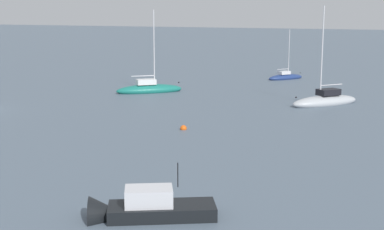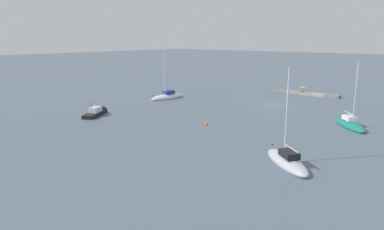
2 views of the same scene
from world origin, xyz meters
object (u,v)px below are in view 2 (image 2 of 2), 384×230
object	(u,v)px
sailboat_grey_near	(287,161)
umbrella_open_yellow	(303,87)
mooring_buoy_near	(206,124)
sailboat_teal_far	(350,125)
motorboat_black_mid	(97,113)
person_seated_grey_left	(302,91)
sailboat_white_mid	(167,97)

from	to	relation	value
sailboat_grey_near	umbrella_open_yellow	bearing A→B (deg)	59.92
umbrella_open_yellow	sailboat_grey_near	size ratio (longest dim) A/B	0.14
umbrella_open_yellow	mooring_buoy_near	world-z (taller)	umbrella_open_yellow
umbrella_open_yellow	sailboat_teal_far	xyz separation A→B (m)	(-18.03, 25.30, -1.37)
motorboat_black_mid	mooring_buoy_near	bearing A→B (deg)	-9.75
person_seated_grey_left	mooring_buoy_near	distance (m)	37.76
mooring_buoy_near	sailboat_grey_near	bearing A→B (deg)	153.98
sailboat_white_mid	motorboat_black_mid	world-z (taller)	sailboat_white_mid
sailboat_white_mid	mooring_buoy_near	bearing A→B (deg)	152.78
person_seated_grey_left	sailboat_teal_far	world-z (taller)	sailboat_teal_far
sailboat_white_mid	mooring_buoy_near	xyz separation A→B (m)	(-21.01, 13.40, -0.33)
sailboat_white_mid	mooring_buoy_near	distance (m)	24.92
sailboat_grey_near	sailboat_teal_far	xyz separation A→B (m)	(-0.18, -21.02, -0.01)
sailboat_white_mid	sailboat_teal_far	size ratio (longest dim) A/B	1.22
umbrella_open_yellow	mooring_buoy_near	xyz separation A→B (m)	(-0.74, 37.97, -1.66)
motorboat_black_mid	sailboat_white_mid	bearing A→B (deg)	67.55
umbrella_open_yellow	sailboat_teal_far	world-z (taller)	sailboat_teal_far
person_seated_grey_left	motorboat_black_mid	size ratio (longest dim) A/B	0.12
person_seated_grey_left	sailboat_teal_far	size ratio (longest dim) A/B	0.07
sailboat_grey_near	sailboat_white_mid	xyz separation A→B (m)	(38.11, -21.75, 0.03)
sailboat_grey_near	sailboat_teal_far	distance (m)	21.02
motorboat_black_mid	person_seated_grey_left	bearing A→B (deg)	38.91
person_seated_grey_left	sailboat_grey_near	xyz separation A→B (m)	(-17.86, 46.10, -0.48)
person_seated_grey_left	mooring_buoy_near	size ratio (longest dim) A/B	1.32
sailboat_grey_near	motorboat_black_mid	xyz separation A→B (m)	(35.81, -1.81, -0.04)
mooring_buoy_near	umbrella_open_yellow	bearing A→B (deg)	-88.88
person_seated_grey_left	sailboat_teal_far	distance (m)	30.90
person_seated_grey_left	sailboat_grey_near	bearing A→B (deg)	120.33
sailboat_white_mid	motorboat_black_mid	bearing A→B (deg)	101.90
umbrella_open_yellow	motorboat_black_mid	world-z (taller)	motorboat_black_mid
sailboat_grey_near	mooring_buoy_near	bearing A→B (deg)	102.83
person_seated_grey_left	sailboat_teal_far	xyz separation A→B (m)	(-18.05, 25.08, -0.49)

